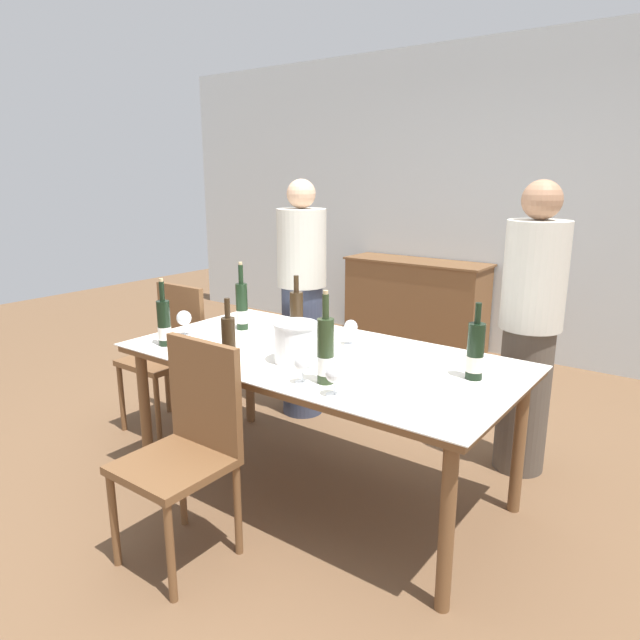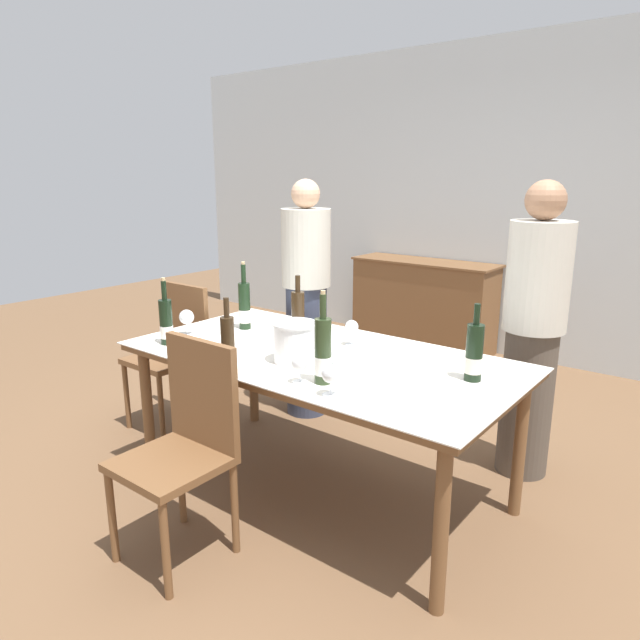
{
  "view_description": "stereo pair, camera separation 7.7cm",
  "coord_description": "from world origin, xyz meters",
  "px_view_note": "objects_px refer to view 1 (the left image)",
  "views": [
    {
      "loc": [
        1.64,
        -2.21,
        1.65
      ],
      "look_at": [
        0.0,
        0.0,
        0.94
      ],
      "focal_mm": 32.0,
      "sensor_mm": 36.0,
      "label": 1
    },
    {
      "loc": [
        1.7,
        -2.16,
        1.65
      ],
      "look_at": [
        0.0,
        0.0,
        0.94
      ],
      "focal_mm": 32.0,
      "sensor_mm": 36.0,
      "label": 2
    }
  ],
  "objects_px": {
    "wine_glass_3": "(302,364)",
    "wine_glass_4": "(351,328)",
    "wine_bottle_1": "(297,317)",
    "wine_bottle_2": "(242,307)",
    "sideboard_cabinet": "(415,304)",
    "dining_table": "(320,366)",
    "wine_glass_0": "(335,352)",
    "person_host": "(302,301)",
    "chair_left_end": "(170,346)",
    "person_guest_left": "(530,332)",
    "wine_bottle_5": "(475,353)",
    "wine_bottle_3": "(326,352)",
    "chair_near_front": "(189,438)",
    "wine_bottle_4": "(164,324)",
    "wine_glass_2": "(335,375)",
    "wine_bottle_0": "(229,345)",
    "wine_glass_1": "(184,319)",
    "ice_bucket": "(295,341)"
  },
  "relations": [
    {
      "from": "wine_glass_3",
      "to": "wine_glass_4",
      "type": "height_order",
      "value": "wine_glass_4"
    },
    {
      "from": "wine_bottle_1",
      "to": "wine_bottle_2",
      "type": "relative_size",
      "value": 0.89
    },
    {
      "from": "sideboard_cabinet",
      "to": "dining_table",
      "type": "distance_m",
      "value": 2.82
    },
    {
      "from": "dining_table",
      "to": "wine_glass_0",
      "type": "bearing_deg",
      "value": -41.16
    },
    {
      "from": "dining_table",
      "to": "person_host",
      "type": "height_order",
      "value": "person_host"
    },
    {
      "from": "dining_table",
      "to": "chair_left_end",
      "type": "distance_m",
      "value": 1.31
    },
    {
      "from": "wine_glass_4",
      "to": "person_guest_left",
      "type": "height_order",
      "value": "person_guest_left"
    },
    {
      "from": "chair_left_end",
      "to": "person_guest_left",
      "type": "xyz_separation_m",
      "value": [
        2.07,
        0.79,
        0.27
      ]
    },
    {
      "from": "wine_bottle_2",
      "to": "wine_glass_3",
      "type": "height_order",
      "value": "wine_bottle_2"
    },
    {
      "from": "wine_glass_0",
      "to": "person_host",
      "type": "distance_m",
      "value": 1.35
    },
    {
      "from": "sideboard_cabinet",
      "to": "wine_bottle_5",
      "type": "xyz_separation_m",
      "value": [
        1.59,
        -2.55,
        0.46
      ]
    },
    {
      "from": "sideboard_cabinet",
      "to": "wine_glass_4",
      "type": "xyz_separation_m",
      "value": [
        0.86,
        -2.45,
        0.43
      ]
    },
    {
      "from": "wine_bottle_2",
      "to": "wine_bottle_3",
      "type": "xyz_separation_m",
      "value": [
        0.92,
        -0.43,
        0.01
      ]
    },
    {
      "from": "dining_table",
      "to": "chair_near_front",
      "type": "relative_size",
      "value": 2.09
    },
    {
      "from": "wine_bottle_2",
      "to": "person_host",
      "type": "xyz_separation_m",
      "value": [
        -0.06,
        0.64,
        -0.09
      ]
    },
    {
      "from": "wine_glass_3",
      "to": "chair_left_end",
      "type": "relative_size",
      "value": 0.14
    },
    {
      "from": "wine_glass_4",
      "to": "wine_bottle_4",
      "type": "bearing_deg",
      "value": -143.1
    },
    {
      "from": "chair_left_end",
      "to": "person_guest_left",
      "type": "relative_size",
      "value": 0.58
    },
    {
      "from": "wine_glass_0",
      "to": "wine_glass_4",
      "type": "height_order",
      "value": "wine_glass_0"
    },
    {
      "from": "dining_table",
      "to": "wine_glass_0",
      "type": "relative_size",
      "value": 13.01
    },
    {
      "from": "wine_glass_3",
      "to": "wine_glass_2",
      "type": "bearing_deg",
      "value": -9.96
    },
    {
      "from": "wine_glass_3",
      "to": "person_guest_left",
      "type": "bearing_deg",
      "value": 64.46
    },
    {
      "from": "wine_bottle_0",
      "to": "wine_glass_1",
      "type": "distance_m",
      "value": 0.67
    },
    {
      "from": "wine_bottle_1",
      "to": "wine_bottle_2",
      "type": "distance_m",
      "value": 0.39
    },
    {
      "from": "wine_bottle_0",
      "to": "person_host",
      "type": "bearing_deg",
      "value": 113.16
    },
    {
      "from": "wine_glass_4",
      "to": "wine_bottle_5",
      "type": "bearing_deg",
      "value": -8.34
    },
    {
      "from": "chair_near_front",
      "to": "chair_left_end",
      "type": "bearing_deg",
      "value": 143.97
    },
    {
      "from": "wine_bottle_0",
      "to": "person_host",
      "type": "distance_m",
      "value": 1.3
    },
    {
      "from": "wine_glass_0",
      "to": "wine_bottle_5",
      "type": "bearing_deg",
      "value": 31.72
    },
    {
      "from": "wine_bottle_3",
      "to": "wine_glass_4",
      "type": "height_order",
      "value": "wine_bottle_3"
    },
    {
      "from": "sideboard_cabinet",
      "to": "chair_left_end",
      "type": "relative_size",
      "value": 1.48
    },
    {
      "from": "person_host",
      "to": "person_guest_left",
      "type": "bearing_deg",
      "value": 4.19
    },
    {
      "from": "wine_bottle_1",
      "to": "person_host",
      "type": "height_order",
      "value": "person_host"
    },
    {
      "from": "wine_glass_3",
      "to": "person_host",
      "type": "distance_m",
      "value": 1.45
    },
    {
      "from": "person_guest_left",
      "to": "wine_bottle_5",
      "type": "bearing_deg",
      "value": -91.24
    },
    {
      "from": "wine_bottle_0",
      "to": "person_guest_left",
      "type": "relative_size",
      "value": 0.21
    },
    {
      "from": "wine_glass_4",
      "to": "chair_near_front",
      "type": "height_order",
      "value": "chair_near_front"
    },
    {
      "from": "wine_glass_1",
      "to": "chair_left_end",
      "type": "bearing_deg",
      "value": 151.03
    },
    {
      "from": "wine_glass_2",
      "to": "wine_bottle_4",
      "type": "bearing_deg",
      "value": 177.69
    },
    {
      "from": "wine_bottle_4",
      "to": "person_host",
      "type": "distance_m",
      "value": 1.13
    },
    {
      "from": "ice_bucket",
      "to": "wine_bottle_1",
      "type": "distance_m",
      "value": 0.4
    },
    {
      "from": "ice_bucket",
      "to": "chair_left_end",
      "type": "distance_m",
      "value": 1.33
    },
    {
      "from": "wine_glass_3",
      "to": "person_host",
      "type": "xyz_separation_m",
      "value": [
        -0.9,
        1.14,
        -0.04
      ]
    },
    {
      "from": "chair_left_end",
      "to": "wine_bottle_4",
      "type": "bearing_deg",
      "value": -39.95
    },
    {
      "from": "wine_glass_4",
      "to": "person_guest_left",
      "type": "xyz_separation_m",
      "value": [
        0.75,
        0.64,
        -0.04
      ]
    },
    {
      "from": "sideboard_cabinet",
      "to": "wine_bottle_0",
      "type": "relative_size",
      "value": 4.1
    },
    {
      "from": "wine_bottle_5",
      "to": "wine_glass_3",
      "type": "relative_size",
      "value": 2.66
    },
    {
      "from": "wine_bottle_5",
      "to": "chair_left_end",
      "type": "bearing_deg",
      "value": -178.9
    },
    {
      "from": "ice_bucket",
      "to": "wine_glass_0",
      "type": "bearing_deg",
      "value": -8.47
    },
    {
      "from": "wine_bottle_0",
      "to": "chair_left_end",
      "type": "bearing_deg",
      "value": 154.51
    }
  ]
}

